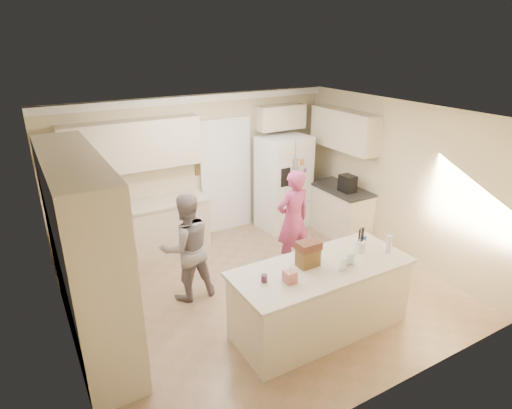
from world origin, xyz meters
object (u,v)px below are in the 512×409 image
refrigerator (283,183)px  teen_girl (293,220)px  tissue_box (290,277)px  dollhouse_body (308,257)px  utensil_crock (360,246)px  island_base (320,299)px  coffee_maker (347,183)px  teen_boy (187,247)px

refrigerator → teen_girl: 1.61m
tissue_box → dollhouse_body: dollhouse_body is taller
tissue_box → dollhouse_body: (0.40, 0.20, 0.04)m
utensil_crock → island_base: bearing=-175.6°
refrigerator → coffee_maker: (0.70, -1.02, 0.17)m
teen_boy → tissue_box: bearing=110.4°
refrigerator → island_base: bearing=-120.1°
coffee_maker → dollhouse_body: size_ratio=1.15×
utensil_crock → tissue_box: 1.21m
island_base → teen_boy: size_ratio=1.39×
refrigerator → utensil_crock: size_ratio=12.00×
teen_girl → refrigerator: bearing=-120.7°
coffee_maker → dollhouse_body: coffee_maker is taller
island_base → refrigerator: bearing=65.1°
refrigerator → teen_girl: (-0.76, -1.42, -0.07)m
coffee_maker → teen_boy: size_ratio=0.19×
utensil_crock → teen_boy: 2.36m
refrigerator → tissue_box: 3.57m
dollhouse_body → teen_girl: bearing=61.8°
island_base → utensil_crock: (0.65, 0.05, 0.56)m
refrigerator → dollhouse_body: (-1.50, -2.82, 0.14)m
utensil_crock → tissue_box: (-1.20, -0.15, -0.00)m
coffee_maker → tissue_box: (-2.60, -2.00, -0.07)m
island_base → utensil_crock: bearing=4.4°
coffee_maker → teen_boy: (-3.22, -0.36, -0.28)m
utensil_crock → teen_boy: bearing=140.7°
coffee_maker → island_base: bearing=-137.2°
coffee_maker → utensil_crock: size_ratio=2.00×
tissue_box → teen_boy: (-0.62, 1.64, -0.20)m
utensil_crock → teen_girl: 1.46m
coffee_maker → island_base: size_ratio=0.14×
dollhouse_body → teen_girl: size_ratio=0.16×
refrigerator → teen_boy: (-2.52, -1.38, -0.11)m
island_base → teen_boy: teen_boy is taller
utensil_crock → dollhouse_body: bearing=176.4°
refrigerator → coffee_maker: size_ratio=6.00×
refrigerator → dollhouse_body: size_ratio=6.92×
utensil_crock → tissue_box: bearing=-172.9°
tissue_box → teen_boy: size_ratio=0.09×
dollhouse_body → utensil_crock: bearing=-3.6°
utensil_crock → teen_girl: teen_girl is taller
refrigerator → coffee_maker: refrigerator is taller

